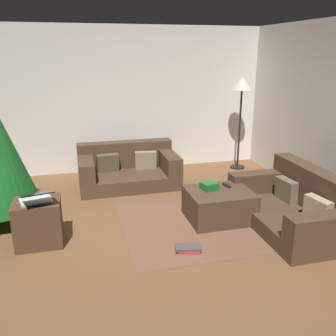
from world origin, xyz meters
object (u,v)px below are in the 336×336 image
ottoman (219,205)px  side_table (38,223)px  corner_lamp (242,91)px  book_stack (189,248)px  couch_right (297,206)px  tv_remote (227,185)px  laptop (36,198)px  couch_left (128,169)px  gift_box (209,186)px

ottoman → side_table: (-2.27, -0.10, 0.07)m
corner_lamp → book_stack: bearing=-124.0°
corner_lamp → couch_right: bearing=-97.3°
ottoman → side_table: size_ratio=1.57×
side_table → book_stack: (1.63, -0.60, -0.24)m
side_table → book_stack: side_table is taller
tv_remote → laptop: laptop is taller
couch_left → ottoman: couch_left is taller
gift_box → tv_remote: 0.28m
couch_left → ottoman: 1.94m
ottoman → book_stack: (-0.64, -0.70, -0.17)m
ottoman → corner_lamp: bearing=59.4°
laptop → book_stack: (1.62, -0.54, -0.56)m
ottoman → corner_lamp: corner_lamp is taller
laptop → tv_remote: bearing=7.2°
book_stack → corner_lamp: corner_lamp is taller
couch_left → book_stack: (0.33, -2.37, -0.23)m
couch_left → side_table: bearing=53.4°
couch_right → book_stack: 1.58m
couch_left → ottoman: bearing=119.9°
couch_right → ottoman: 0.99m
ottoman → book_stack: size_ratio=2.63×
ottoman → gift_box: bearing=141.7°
couch_left → gift_box: bearing=118.2°
couch_right → laptop: bearing=85.4°
laptop → ottoman: bearing=4.0°
tv_remote → laptop: size_ratio=0.33×
couch_right → couch_left: bearing=42.0°
couch_right → gift_box: bearing=63.5°
gift_box → corner_lamp: (1.33, 1.96, 1.02)m
couch_right → laptop: couch_right is taller
gift_box → corner_lamp: corner_lamp is taller
tv_remote → side_table: size_ratio=0.30×
side_table → tv_remote: bearing=5.7°
couch_left → book_stack: size_ratio=5.09×
couch_left → couch_right: bearing=131.5°
book_stack → laptop: bearing=161.6°
couch_right → tv_remote: (-0.74, 0.56, 0.14)m
couch_left → laptop: 2.26m
side_table → gift_box: bearing=4.9°
tv_remote → book_stack: tv_remote is taller
ottoman → side_table: side_table is taller
book_stack → side_table: bearing=159.9°
couch_right → book_stack: couch_right is taller
ottoman → corner_lamp: 2.70m
couch_left → couch_right: (1.87, -2.09, 0.00)m
laptop → corner_lamp: size_ratio=0.28×
couch_left → couch_right: 2.80m
book_stack → corner_lamp: bearing=56.0°
book_stack → corner_lamp: (1.85, 2.74, 1.44)m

